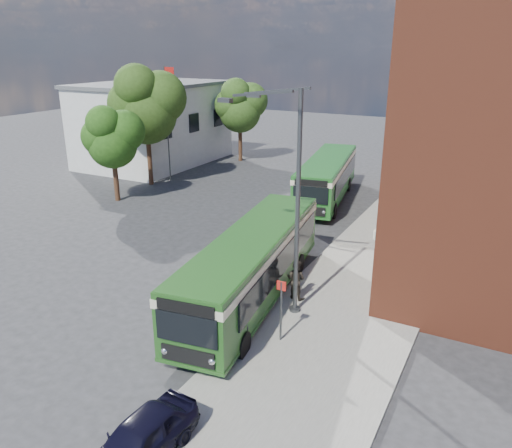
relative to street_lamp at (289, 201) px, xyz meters
The scene contains 15 objects.
ground 7.10m from the street_lamp, 157.54° to the left, with size 120.00×120.00×0.00m, color #2A2A2C.
pavement 11.27m from the street_lamp, 77.80° to the left, with size 6.00×48.00×0.15m, color gray.
kerb_line 11.12m from the street_lamp, 95.07° to the left, with size 0.12×48.00×0.01m, color beige.
white_building 30.38m from the street_lamp, 138.79° to the left, with size 9.40×13.40×7.30m.
flagpole 22.89m from the street_lamp, 139.05° to the left, with size 0.95×0.10×9.00m.
street_lamp is the anchor object (origin of this frame).
bus_stop_sign 4.02m from the street_lamp, 70.87° to the right, with size 0.35×0.08×2.52m.
bus_front 3.46m from the street_lamp, 169.70° to the left, with size 4.20×12.32×3.02m.
bus_rear 16.65m from the street_lamp, 104.84° to the left, with size 4.56×11.70×3.02m.
parked_car 9.88m from the street_lamp, 90.24° to the right, with size 1.45×3.60×1.23m, color black.
pedestrian_a 5.09m from the street_lamp, 93.96° to the right, with size 0.64×0.42×1.75m, color black.
pedestrian_b 3.91m from the street_lamp, 93.52° to the left, with size 0.85×0.66×1.75m, color black.
tree_left 19.34m from the street_lamp, 153.12° to the left, with size 3.99×3.79×6.73m.
tree_mid 22.39m from the street_lamp, 143.43° to the left, with size 5.48×5.21×9.25m.
tree_right 29.04m from the street_lamp, 123.42° to the left, with size 4.58×4.35×7.73m.
Camera 1 is at (12.29, -18.68, 10.37)m, focal length 35.00 mm.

